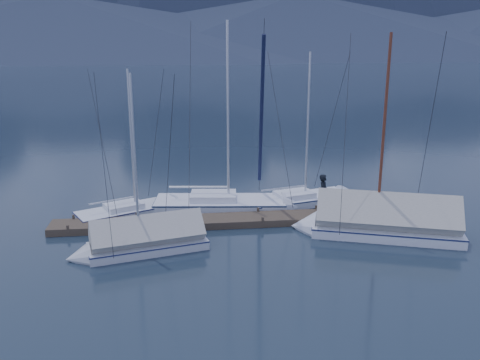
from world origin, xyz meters
name	(u,v)px	position (x,y,z in m)	size (l,w,h in m)	color
ground	(245,239)	(0.00, 0.00, 0.00)	(1000.00, 1000.00, 0.00)	black
dock	(240,221)	(0.00, 2.00, 0.11)	(18.00, 1.50, 0.54)	#382D23
mooring_posts	(230,217)	(-0.50, 2.00, 0.35)	(15.12, 1.52, 0.35)	#382D23
sailboat_open_left	(143,209)	(-4.80, 4.34, 0.14)	(6.21, 4.25, 8.05)	silver
sailboat_open_mid	(239,205)	(0.23, 4.30, 0.19)	(8.18, 3.48, 10.55)	silver
sailboat_open_right	(312,199)	(4.40, 4.90, 0.16)	(6.98, 3.59, 8.89)	silver
sailboat_covered_near	(373,224)	(5.90, -0.17, 0.50)	(8.00, 4.68, 9.96)	silver
sailboat_covered_far	(137,243)	(-4.74, -0.92, 0.40)	(6.07, 3.10, 8.17)	#B8BDC5
person	(323,193)	(4.23, 2.35, 1.29)	(0.70, 0.46, 1.91)	black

